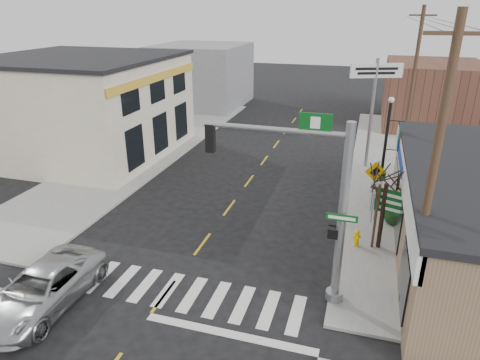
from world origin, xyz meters
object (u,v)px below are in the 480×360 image
(suv, at_px, (43,288))
(utility_pole_near, at_px, (431,182))
(utility_pole_far, at_px, (413,80))
(guide_sign, at_px, (394,210))
(dance_center_sign, at_px, (375,87))
(lamp_post, at_px, (387,145))
(traffic_signal_pole, at_px, (319,195))
(bare_tree, at_px, (388,172))
(fire_hydrant, at_px, (357,237))

(suv, relative_size, utility_pole_near, 0.53)
(suv, bearing_deg, utility_pole_far, 59.63)
(guide_sign, xyz_separation_m, dance_center_sign, (-1.28, 10.81, 3.35))
(dance_center_sign, height_order, utility_pole_far, utility_pole_far)
(dance_center_sign, bearing_deg, lamp_post, -102.77)
(traffic_signal_pole, height_order, guide_sign, traffic_signal_pole)
(traffic_signal_pole, bearing_deg, suv, -160.31)
(traffic_signal_pole, bearing_deg, lamp_post, 75.47)
(lamp_post, bearing_deg, guide_sign, -67.52)
(suv, height_order, utility_pole_far, utility_pole_far)
(bare_tree, relative_size, utility_pole_far, 0.45)
(utility_pole_near, height_order, utility_pole_far, utility_pole_far)
(bare_tree, height_order, utility_pole_near, utility_pole_near)
(bare_tree, bearing_deg, guide_sign, -16.01)
(utility_pole_far, bearing_deg, traffic_signal_pole, -98.90)
(lamp_post, bearing_deg, utility_pole_near, -67.03)
(traffic_signal_pole, bearing_deg, bare_tree, 61.72)
(fire_hydrant, distance_m, dance_center_sign, 11.90)
(lamp_post, height_order, dance_center_sign, dance_center_sign)
(suv, distance_m, utility_pole_far, 26.69)
(utility_pole_far, bearing_deg, guide_sign, -91.78)
(suv, xyz_separation_m, bare_tree, (11.68, 7.59, 3.02))
(dance_center_sign, bearing_deg, traffic_signal_pole, -116.72)
(utility_pole_near, bearing_deg, fire_hydrant, 106.04)
(lamp_post, xyz_separation_m, utility_pole_near, (0.92, -9.40, 1.75))
(dance_center_sign, distance_m, utility_pole_near, 15.55)
(dance_center_sign, xyz_separation_m, bare_tree, (0.84, -10.68, -1.68))
(guide_sign, relative_size, bare_tree, 0.66)
(fire_hydrant, distance_m, utility_pole_far, 16.15)
(suv, relative_size, fire_hydrant, 6.85)
(traffic_signal_pole, xyz_separation_m, utility_pole_near, (3.32, -0.43, 1.04))
(utility_pole_near, bearing_deg, traffic_signal_pole, 166.21)
(dance_center_sign, distance_m, utility_pole_far, 5.05)
(guide_sign, distance_m, dance_center_sign, 11.38)
(fire_hydrant, bearing_deg, traffic_signal_pole, -108.87)
(suv, distance_m, lamp_post, 17.15)
(traffic_signal_pole, relative_size, utility_pole_near, 0.69)
(bare_tree, bearing_deg, traffic_signal_pole, -118.73)
(suv, height_order, bare_tree, bare_tree)
(fire_hydrant, bearing_deg, utility_pole_near, -67.59)
(lamp_post, relative_size, utility_pole_near, 0.58)
(guide_sign, bearing_deg, fire_hydrant, -158.56)
(traffic_signal_pole, xyz_separation_m, guide_sign, (2.82, 4.21, -2.16))
(bare_tree, distance_m, utility_pole_far, 15.20)
(suv, bearing_deg, dance_center_sign, 59.66)
(guide_sign, xyz_separation_m, bare_tree, (-0.44, 0.13, 1.67))
(suv, distance_m, dance_center_sign, 21.75)
(bare_tree, bearing_deg, utility_pole_far, 83.37)
(lamp_post, height_order, bare_tree, lamp_post)
(lamp_post, relative_size, bare_tree, 1.28)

